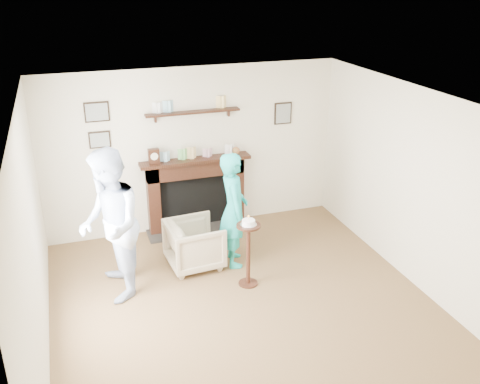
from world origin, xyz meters
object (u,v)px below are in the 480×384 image
at_px(armchair, 195,265).
at_px(woman, 234,262).
at_px(man, 117,293).
at_px(pedestal_table, 248,243).

distance_m(armchair, woman, 0.54).
distance_m(armchair, man, 1.16).
bearing_deg(woman, man, 108.89).
distance_m(woman, pedestal_table, 0.85).
bearing_deg(armchair, pedestal_table, -146.15).
bearing_deg(pedestal_table, armchair, 128.17).
bearing_deg(armchair, man, 103.67).
relative_size(armchair, pedestal_table, 0.73).
relative_size(armchair, woman, 0.45).
bearing_deg(woman, pedestal_table, -170.71).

